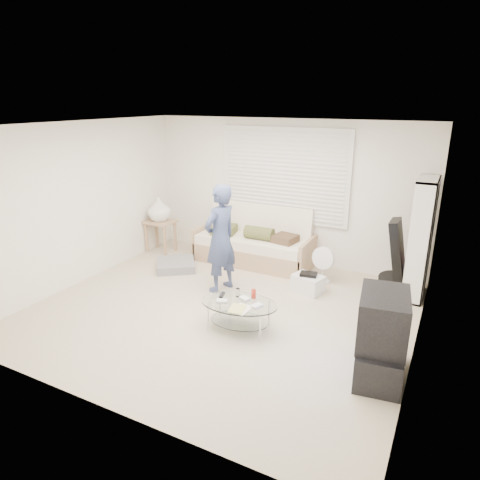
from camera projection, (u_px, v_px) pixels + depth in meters
The scene contains 13 objects.
ground at pixel (222, 310), 5.98m from camera, with size 5.00×5.00×0.00m, color #C4B398.
room_shell at pixel (237, 189), 5.87m from camera, with size 5.02×4.52×2.51m.
window_blinds at pixel (283, 175), 7.35m from camera, with size 2.32×0.08×1.62m.
futon_sofa at pixel (254, 244), 7.63m from camera, with size 2.09×0.84×1.02m.
grey_floor_pillow at pixel (176, 265), 7.40m from camera, with size 0.63×0.63×0.14m, color slate.
side_table at pixel (159, 212), 8.02m from camera, with size 0.54×0.43×1.07m.
bookshelf at pixel (420, 239), 6.15m from camera, with size 0.28×0.74×1.77m.
guitar_case at pixel (397, 263), 6.30m from camera, with size 0.41×0.42×1.14m.
floor_fan at pixel (323, 262), 6.77m from camera, with size 0.37×0.25×0.61m.
storage_bin at pixel (308, 283), 6.50m from camera, with size 0.51×0.42×0.31m.
tv_unit at pixel (381, 336), 4.45m from camera, with size 0.58×0.92×0.94m.
coffee_table at pixel (239, 308), 5.40m from camera, with size 1.07×0.75×0.49m.
standing_person at pixel (220, 239), 6.36m from camera, with size 0.60×0.39×1.65m, color #355069.
Camera 1 is at (2.67, -4.66, 2.82)m, focal length 32.00 mm.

